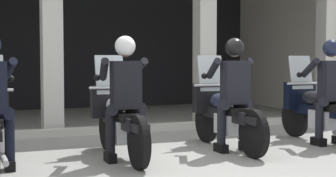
% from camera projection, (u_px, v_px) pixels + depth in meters
% --- Properties ---
extents(ground_plane, '(80.00, 80.00, 0.00)m').
position_uv_depth(ground_plane, '(116.00, 126.00, 9.81)').
color(ground_plane, gray).
extents(station_building, '(10.03, 4.90, 3.52)m').
position_uv_depth(station_building, '(99.00, 19.00, 11.80)').
color(station_building, black).
rests_on(station_building, ground).
extents(kerb_strip, '(9.53, 0.24, 0.12)m').
position_uv_depth(kerb_strip, '(141.00, 128.00, 9.14)').
color(kerb_strip, '#B7B5AD').
rests_on(kerb_strip, ground).
extents(motorcycle_center_left, '(0.62, 2.04, 1.35)m').
position_uv_depth(motorcycle_center_left, '(119.00, 119.00, 6.72)').
color(motorcycle_center_left, black).
rests_on(motorcycle_center_left, ground).
extents(police_officer_center_left, '(0.63, 0.61, 1.58)m').
position_uv_depth(police_officer_center_left, '(125.00, 87.00, 6.44)').
color(police_officer_center_left, black).
rests_on(police_officer_center_left, ground).
extents(motorcycle_center_right, '(0.62, 2.04, 1.35)m').
position_uv_depth(motorcycle_center_right, '(224.00, 114.00, 7.40)').
color(motorcycle_center_right, black).
rests_on(motorcycle_center_right, ground).
extents(police_officer_center_right, '(0.63, 0.61, 1.58)m').
position_uv_depth(police_officer_center_right, '(234.00, 85.00, 7.12)').
color(police_officer_center_right, black).
rests_on(police_officer_center_right, ground).
extents(motorcycle_far_right, '(0.62, 2.04, 1.35)m').
position_uv_depth(motorcycle_far_right, '(318.00, 110.00, 7.95)').
color(motorcycle_far_right, black).
rests_on(motorcycle_far_right, ground).
extents(police_officer_far_right, '(0.63, 0.61, 1.58)m').
position_uv_depth(police_officer_far_right, '(330.00, 83.00, 7.66)').
color(police_officer_far_right, black).
rests_on(police_officer_far_right, ground).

